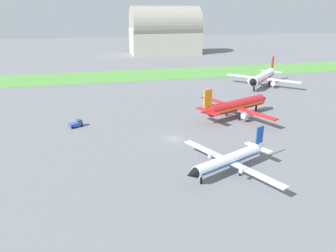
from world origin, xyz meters
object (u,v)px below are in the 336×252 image
object	(u,v)px
airplane_midfield_jet	(236,106)
pushback_tug_near_gate	(76,124)
airplane_parked_jet_far	(263,77)
airplane_foreground_turboprop	(229,159)

from	to	relation	value
airplane_midfield_jet	pushback_tug_near_gate	size ratio (longest dim) A/B	6.81
airplane_parked_jet_far	airplane_foreground_turboprop	bearing A→B (deg)	13.01
airplane_foreground_turboprop	airplane_midfield_jet	xyz separation A→B (m)	(15.76, 31.80, 0.84)
airplane_midfield_jet	airplane_parked_jet_far	bearing A→B (deg)	28.53
airplane_midfield_jet	pushback_tug_near_gate	bearing A→B (deg)	154.13
pushback_tug_near_gate	airplane_midfield_jet	bearing A→B (deg)	-28.07
airplane_parked_jet_far	pushback_tug_near_gate	xyz separation A→B (m)	(-74.13, -32.50, -3.01)
airplane_midfield_jet	pushback_tug_near_gate	world-z (taller)	airplane_midfield_jet
airplane_foreground_turboprop	airplane_midfield_jet	size ratio (longest dim) A/B	0.89
pushback_tug_near_gate	airplane_parked_jet_far	bearing A→B (deg)	-1.31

